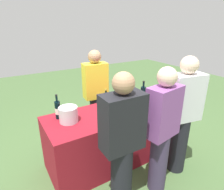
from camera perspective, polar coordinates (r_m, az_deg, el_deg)
ground_plane at (r=3.15m, az=-0.00°, el=-17.99°), size 12.00×12.00×0.00m
tasting_table at (r=2.92m, az=-0.00°, el=-11.93°), size 1.86×0.76×0.79m
wine_bottle_0 at (r=2.59m, az=-15.68°, el=-4.20°), size 0.07×0.07×0.33m
wine_bottle_1 at (r=2.73m, az=-1.77°, el=-2.23°), size 0.07×0.07×0.31m
wine_bottle_2 at (r=2.85m, az=2.90°, el=-1.28°), size 0.07×0.07×0.31m
wine_bottle_3 at (r=3.02m, az=6.24°, el=-0.08°), size 0.07×0.07×0.31m
wine_bottle_4 at (r=3.07m, az=9.13°, el=0.33°), size 0.08×0.08×0.33m
wine_glass_0 at (r=2.59m, az=-1.09°, el=-4.02°), size 0.07×0.07×0.13m
wine_glass_1 at (r=2.78m, az=7.72°, el=-2.50°), size 0.07×0.07×0.13m
wine_glass_2 at (r=2.84m, az=11.63°, el=-1.96°), size 0.06×0.06×0.14m
ice_bucket at (r=2.49m, az=-12.72°, el=-5.60°), size 0.24×0.24×0.20m
server_pouring at (r=3.26m, az=-4.82°, el=0.50°), size 0.41×0.26×1.57m
guest_0 at (r=2.01m, az=3.00°, el=-13.83°), size 0.43×0.25×1.57m
guest_1 at (r=2.28m, az=14.43°, el=-9.80°), size 0.42×0.27×1.56m
guest_2 at (r=2.66m, az=20.02°, el=-5.33°), size 0.47×0.32×1.61m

